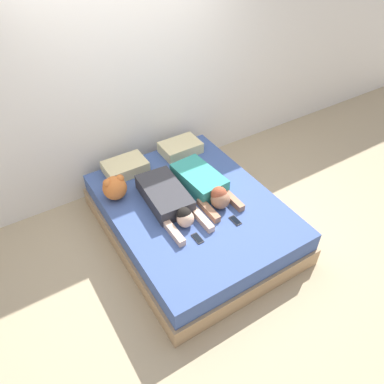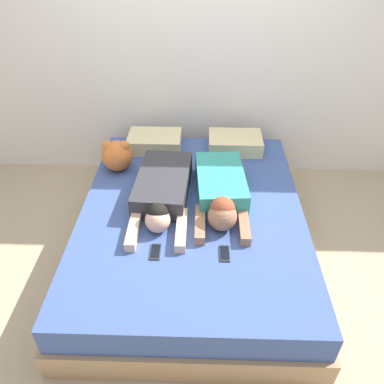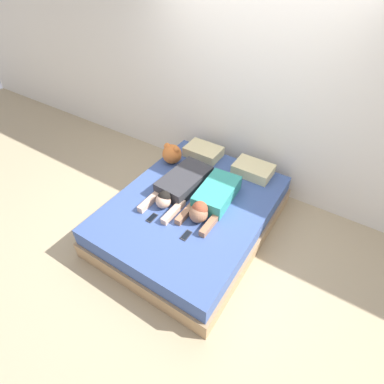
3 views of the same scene
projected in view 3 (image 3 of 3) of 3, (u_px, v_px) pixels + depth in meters
The scene contains 10 objects.
ground_plane at pixel (192, 227), 3.75m from camera, with size 12.00×12.00×0.00m, color tan.
wall_back at pixel (247, 92), 3.66m from camera, with size 12.00×0.06×2.60m.
bed at pixel (192, 215), 3.61m from camera, with size 1.70×2.17×0.44m.
pillow_head_left at pixel (203, 152), 4.10m from camera, with size 0.48×0.33×0.14m.
pillow_head_right at pixel (253, 170), 3.80m from camera, with size 0.48×0.33×0.14m.
person_left at pixel (180, 185), 3.55m from camera, with size 0.43×1.00×0.20m.
person_right at pixel (212, 199), 3.36m from camera, with size 0.40×0.91×0.23m.
cell_phone_left at pixel (152, 218), 3.26m from camera, with size 0.07×0.14×0.01m.
cell_phone_right at pixel (186, 235), 3.08m from camera, with size 0.07×0.14×0.01m.
plush_toy at pixel (172, 154), 3.95m from camera, with size 0.26×0.26×0.27m.
Camera 3 is at (1.36, -2.10, 2.83)m, focal length 28.00 mm.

